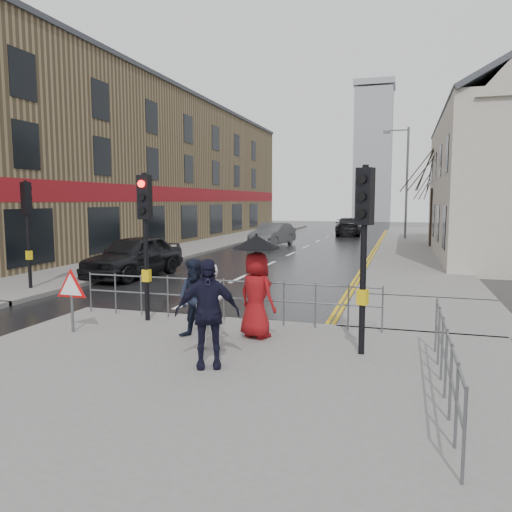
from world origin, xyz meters
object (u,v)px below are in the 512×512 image
Objects in this scene: pedestrian_with_umbrella at (256,283)px; car_mid at (273,234)px; pedestrian_a at (211,307)px; car_parked at (134,256)px; pedestrian_d at (207,313)px; pedestrian_b at (196,299)px.

pedestrian_with_umbrella is 0.46× the size of car_mid.
pedestrian_a is 10.61m from car_parked.
pedestrian_with_umbrella reaches higher than pedestrian_a.
pedestrian_d reaches higher than car_mid.
car_parked is at bearing 104.81° from pedestrian_d.
pedestrian_with_umbrella is 0.44× the size of car_parked.
car_parked is at bearing 128.77° from pedestrian_a.
pedestrian_with_umbrella reaches higher than pedestrian_d.
car_parked is at bearing -89.54° from car_mid.
pedestrian_with_umbrella is 21.98m from car_mid.
pedestrian_b reaches higher than car_mid.
pedestrian_d is (-0.27, -1.97, -0.21)m from pedestrian_with_umbrella.
pedestrian_a is 0.85m from pedestrian_b.
pedestrian_d is 11.49m from car_parked.
pedestrian_a is at bearing -45.83° from car_parked.
pedestrian_with_umbrella is at bearing 63.71° from pedestrian_a.
pedestrian_b is 22.18m from car_mid.
pedestrian_with_umbrella is 10.17m from car_parked.
pedestrian_a reaches higher than pedestrian_b.
pedestrian_d reaches higher than pedestrian_a.
pedestrian_b is at bearing -71.48° from car_mid.
pedestrian_a is 1.26m from pedestrian_with_umbrella.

